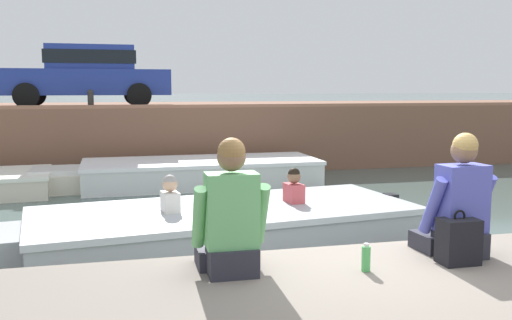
% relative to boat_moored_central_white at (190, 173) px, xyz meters
% --- Properties ---
extents(ground_plane, '(400.00, 400.00, 0.00)m').
position_rel_boat_moored_central_white_xyz_m(ground_plane, '(0.44, -3.29, -0.28)').
color(ground_plane, '#4C605B').
extents(far_quay_wall, '(60.00, 6.00, 1.66)m').
position_rel_boat_moored_central_white_xyz_m(far_quay_wall, '(0.44, 4.49, 0.55)').
color(far_quay_wall, brown).
rests_on(far_quay_wall, ground).
extents(far_wall_coping, '(60.00, 0.24, 0.08)m').
position_rel_boat_moored_central_white_xyz_m(far_wall_coping, '(0.44, 1.61, 1.42)').
color(far_wall_coping, '#9F6C52').
rests_on(far_wall_coping, far_quay_wall).
extents(boat_moored_central_white, '(6.11, 2.02, 0.57)m').
position_rel_boat_moored_central_white_xyz_m(boat_moored_central_white, '(0.00, 0.00, 0.00)').
color(boat_moored_central_white, white).
rests_on(boat_moored_central_white, ground).
extents(motorboat_passing, '(6.21, 2.68, 1.04)m').
position_rel_boat_moored_central_white_xyz_m(motorboat_passing, '(-0.40, -5.06, -0.00)').
color(motorboat_passing, '#93999E').
rests_on(motorboat_passing, ground).
extents(car_left_inner_blue, '(4.27, 2.07, 1.54)m').
position_rel_boat_moored_central_white_xyz_m(car_left_inner_blue, '(-2.24, 2.98, 2.22)').
color(car_left_inner_blue, '#233893').
rests_on(car_left_inner_blue, far_quay_wall).
extents(mooring_bollard_mid, '(0.15, 0.15, 0.45)m').
position_rel_boat_moored_central_white_xyz_m(mooring_bollard_mid, '(-2.12, 1.74, 1.61)').
color(mooring_bollard_mid, '#2D2B28').
rests_on(mooring_bollard_mid, far_quay_wall).
extents(person_seated_left, '(0.53, 0.53, 0.97)m').
position_rel_boat_moored_central_white_xyz_m(person_seated_left, '(-0.79, -8.54, 0.93)').
color(person_seated_left, '#282833').
rests_on(person_seated_left, near_quay).
extents(person_seated_right, '(0.55, 0.54, 0.97)m').
position_rel_boat_moored_central_white_xyz_m(person_seated_right, '(1.01, -8.55, 0.93)').
color(person_seated_right, '#282833').
rests_on(person_seated_right, near_quay).
extents(bottle_drink, '(0.06, 0.06, 0.20)m').
position_rel_boat_moored_central_white_xyz_m(bottle_drink, '(0.16, -8.74, 0.65)').
color(bottle_drink, '#4CB259').
rests_on(bottle_drink, near_quay).
extents(backpack_on_ledge, '(0.28, 0.24, 0.41)m').
position_rel_boat_moored_central_white_xyz_m(backpack_on_ledge, '(0.89, -8.73, 0.72)').
color(backpack_on_ledge, black).
rests_on(backpack_on_ledge, near_quay).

